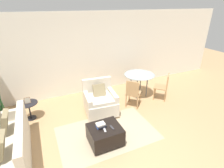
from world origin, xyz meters
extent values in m
plane|color=tan|center=(0.00, 0.00, 0.00)|extent=(20.00, 20.00, 0.00)
cube|color=white|center=(0.00, 3.32, 1.38)|extent=(12.00, 0.06, 2.75)
cube|color=tan|center=(-0.03, 0.87, 0.00)|extent=(2.39, 1.51, 0.00)
cube|color=beige|center=(-0.03, 0.36, 0.00)|extent=(2.35, 0.05, 0.00)
cube|color=beige|center=(-0.03, 0.61, 0.00)|extent=(2.35, 0.05, 0.00)
cube|color=beige|center=(-0.03, 0.87, 0.00)|extent=(2.35, 0.05, 0.00)
cube|color=beige|center=(-0.03, 1.12, 0.00)|extent=(2.35, 0.05, 0.00)
cube|color=beige|center=(-0.03, 1.37, 0.00)|extent=(2.35, 0.05, 0.00)
cube|color=beige|center=(-2.26, 0.91, 0.22)|extent=(0.95, 1.86, 0.43)
cube|color=beige|center=(-1.85, 0.91, 0.65)|extent=(0.14, 1.86, 0.44)
cube|color=beige|center=(-2.26, 1.78, 0.56)|extent=(0.87, 0.12, 0.26)
cube|color=#8E7F5B|center=(-2.16, 1.32, 0.71)|extent=(0.19, 0.40, 0.41)
cube|color=#8E7F5B|center=(-2.16, 0.58, 0.71)|extent=(0.19, 0.40, 0.41)
cube|color=beige|center=(0.14, 1.75, 0.26)|extent=(0.93, 0.92, 0.40)
cube|color=beige|center=(0.14, 1.71, 0.51)|extent=(0.68, 0.78, 0.10)
cube|color=beige|center=(0.18, 2.11, 0.72)|extent=(0.86, 0.20, 0.52)
cube|color=beige|center=(-0.22, 1.78, 0.56)|extent=(0.19, 0.79, 0.20)
cube|color=beige|center=(0.51, 1.71, 0.56)|extent=(0.19, 0.79, 0.20)
cylinder|color=brown|center=(-0.23, 1.44, 0.03)|extent=(0.05, 0.05, 0.06)
cylinder|color=brown|center=(0.46, 1.37, 0.03)|extent=(0.05, 0.05, 0.06)
cylinder|color=brown|center=(-0.17, 2.12, 0.03)|extent=(0.05, 0.05, 0.06)
cylinder|color=brown|center=(0.52, 2.06, 0.03)|extent=(0.05, 0.05, 0.06)
cube|color=#8E7F5B|center=(0.15, 1.85, 0.71)|extent=(0.36, 0.23, 0.36)
cube|color=black|center=(-0.20, 0.58, 0.24)|extent=(0.73, 0.64, 0.40)
cylinder|color=black|center=(-0.51, 0.31, 0.02)|extent=(0.04, 0.04, 0.04)
cylinder|color=black|center=(0.12, 0.31, 0.02)|extent=(0.04, 0.04, 0.04)
cylinder|color=black|center=(-0.51, 0.85, 0.02)|extent=(0.04, 0.04, 0.04)
cylinder|color=black|center=(0.12, 0.85, 0.02)|extent=(0.04, 0.04, 0.04)
cube|color=#2D478C|center=(-0.27, 0.64, 0.45)|extent=(0.20, 0.16, 0.03)
cube|color=black|center=(-0.26, 0.64, 0.48)|extent=(0.21, 0.19, 0.03)
cube|color=beige|center=(-0.27, 0.65, 0.51)|extent=(0.20, 0.15, 0.03)
cube|color=#B7B7BC|center=(-0.23, 0.51, 0.44)|extent=(0.06, 0.16, 0.01)
cube|color=#333338|center=(-0.05, 0.52, 0.44)|extent=(0.05, 0.15, 0.01)
cylinder|color=maroon|center=(-2.36, 2.24, 0.15)|extent=(0.42, 0.42, 0.29)
cylinder|color=black|center=(-2.36, 2.24, 0.28)|extent=(0.38, 0.38, 0.02)
cone|color=#2D6B38|center=(-2.30, 2.23, 0.66)|extent=(0.06, 0.13, 0.73)
cone|color=#2D6B38|center=(-2.33, 2.30, 0.74)|extent=(0.17, 0.12, 0.90)
cone|color=#2D6B38|center=(-2.32, 2.19, 0.78)|extent=(0.16, 0.13, 0.98)
cylinder|color=black|center=(-1.74, 2.32, 0.49)|extent=(0.49, 0.49, 0.02)
cylinder|color=black|center=(-1.74, 2.32, 0.25)|extent=(0.04, 0.04, 0.47)
cylinder|color=black|center=(-1.74, 2.32, 0.01)|extent=(0.27, 0.27, 0.02)
cube|color=#8C6647|center=(-1.74, 2.32, 0.59)|extent=(0.16, 0.05, 0.17)
cube|color=#B2A893|center=(-1.74, 2.31, 0.59)|extent=(0.13, 0.03, 0.14)
cube|color=#8C6647|center=(-1.74, 2.34, 0.54)|extent=(0.02, 0.03, 0.08)
cylinder|color=#99A8AD|center=(1.76, 2.26, 0.77)|extent=(1.02, 1.02, 0.01)
cylinder|color=#59595B|center=(1.56, 2.07, 0.38)|extent=(0.04, 0.04, 0.77)
cylinder|color=#59595B|center=(1.96, 2.07, 0.38)|extent=(0.04, 0.04, 0.77)
cylinder|color=#59595B|center=(1.56, 2.46, 0.38)|extent=(0.04, 0.04, 0.77)
cylinder|color=#59595B|center=(1.96, 2.46, 0.38)|extent=(0.04, 0.04, 0.77)
cube|color=tan|center=(1.24, 1.74, 0.43)|extent=(0.59, 0.59, 0.03)
cube|color=tan|center=(1.10, 1.61, 0.68)|extent=(0.29, 0.29, 0.45)
cylinder|color=tan|center=(1.49, 1.74, 0.21)|extent=(0.03, 0.03, 0.42)
cylinder|color=tan|center=(1.24, 1.99, 0.21)|extent=(0.03, 0.03, 0.42)
cylinder|color=tan|center=(1.24, 1.48, 0.21)|extent=(0.03, 0.03, 0.42)
cylinder|color=tan|center=(0.98, 1.74, 0.21)|extent=(0.03, 0.03, 0.42)
cube|color=tan|center=(2.29, 1.74, 0.43)|extent=(0.59, 0.59, 0.03)
cube|color=tan|center=(2.42, 1.61, 0.68)|extent=(0.29, 0.29, 0.45)
cylinder|color=tan|center=(2.29, 1.99, 0.21)|extent=(0.03, 0.03, 0.42)
cylinder|color=tan|center=(2.03, 1.74, 0.21)|extent=(0.03, 0.03, 0.42)
cylinder|color=tan|center=(2.54, 1.74, 0.21)|extent=(0.03, 0.03, 0.42)
cylinder|color=tan|center=(2.29, 1.48, 0.21)|extent=(0.03, 0.03, 0.42)
camera|label=1|loc=(-1.34, -2.33, 2.97)|focal=28.00mm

